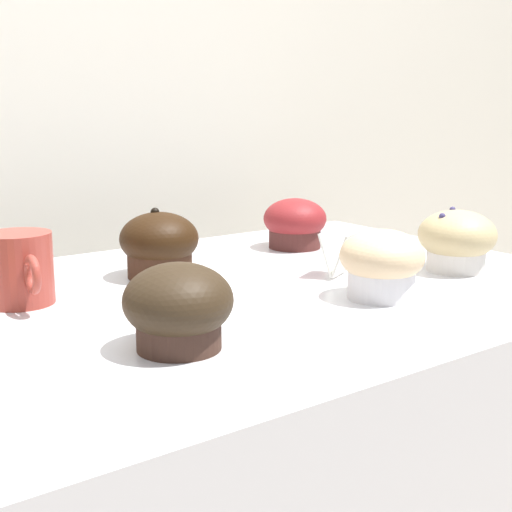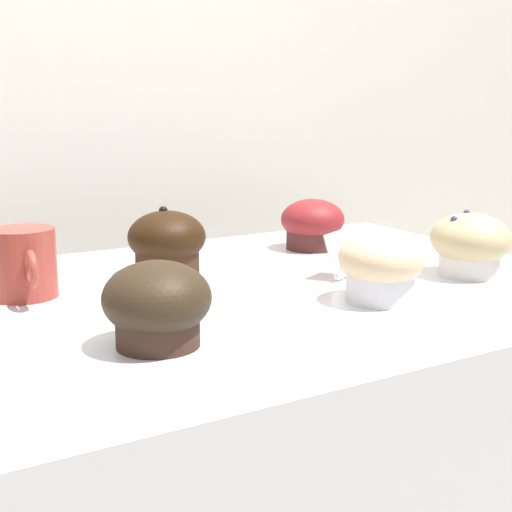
# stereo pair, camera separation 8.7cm
# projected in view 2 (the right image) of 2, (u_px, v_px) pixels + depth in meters

# --- Properties ---
(wall_back) EXTENTS (3.20, 0.10, 1.80)m
(wall_back) POSITION_uv_depth(u_px,v_px,m) (70.00, 232.00, 1.38)
(wall_back) COLOR beige
(wall_back) RESTS_ON ground
(muffin_front_center) EXTENTS (0.10, 0.10, 0.08)m
(muffin_front_center) POSITION_uv_depth(u_px,v_px,m) (381.00, 266.00, 0.83)
(muffin_front_center) COLOR white
(muffin_front_center) RESTS_ON display_counter
(muffin_back_right) EXTENTS (0.11, 0.11, 0.09)m
(muffin_back_right) POSITION_uv_depth(u_px,v_px,m) (470.00, 244.00, 0.95)
(muffin_back_right) COLOR silver
(muffin_back_right) RESTS_ON display_counter
(muffin_front_left) EXTENTS (0.10, 0.10, 0.09)m
(muffin_front_left) POSITION_uv_depth(u_px,v_px,m) (167.00, 243.00, 0.96)
(muffin_front_left) COLOR #392115
(muffin_front_left) RESTS_ON display_counter
(muffin_front_right) EXTENTS (0.10, 0.10, 0.08)m
(muffin_front_right) POSITION_uv_depth(u_px,v_px,m) (157.00, 305.00, 0.68)
(muffin_front_right) COLOR #3C261D
(muffin_front_right) RESTS_ON display_counter
(muffin_back_center) EXTENTS (0.10, 0.10, 0.08)m
(muffin_back_center) POSITION_uv_depth(u_px,v_px,m) (313.00, 224.00, 1.13)
(muffin_back_center) COLOR #4C221F
(muffin_back_center) RESTS_ON display_counter
(coffee_cup) EXTENTS (0.08, 0.12, 0.08)m
(coffee_cup) POSITION_uv_depth(u_px,v_px,m) (24.00, 262.00, 0.85)
(coffee_cup) COLOR #99382D
(coffee_cup) RESTS_ON display_counter
(price_card) EXTENTS (0.06, 0.06, 0.06)m
(price_card) POSITION_uv_depth(u_px,v_px,m) (345.00, 255.00, 0.94)
(price_card) COLOR white
(price_card) RESTS_ON display_counter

